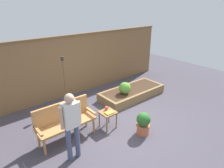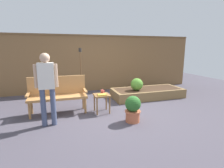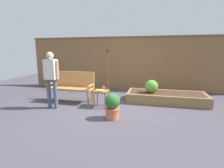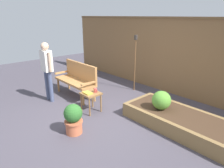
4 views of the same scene
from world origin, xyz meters
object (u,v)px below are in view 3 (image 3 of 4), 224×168
garden_bench (71,84)px  shrub_near_bench (152,86)px  book_on_table (100,90)px  person_by_bench (51,75)px  potted_boxwood (112,106)px  tiki_torch (108,63)px  side_table (101,93)px  cup_on_table (104,88)px

garden_bench → shrub_near_bench: (2.47, 0.48, -0.04)m
book_on_table → person_by_bench: 1.39m
garden_bench → person_by_bench: size_ratio=0.92×
potted_boxwood → tiki_torch: (-0.81, 2.64, 0.82)m
shrub_near_bench → side_table: bearing=-149.3°
tiki_torch → book_on_table: bearing=-81.9°
garden_bench → book_on_table: (1.07, -0.42, -0.05)m
tiki_torch → person_by_bench: bearing=-113.8°
garden_bench → potted_boxwood: 1.98m
shrub_near_bench → person_by_bench: 2.98m
side_table → book_on_table: book_on_table is taller
book_on_table → potted_boxwood: (0.53, -0.72, -0.18)m
cup_on_table → shrub_near_bench: shrub_near_bench is taller
tiki_torch → person_by_bench: 2.49m
person_by_bench → shrub_near_bench: bearing=25.1°
side_table → shrub_near_bench: (1.38, 0.82, 0.10)m
potted_boxwood → shrub_near_bench: size_ratio=1.52×
shrub_near_bench → tiki_torch: bearing=148.6°
potted_boxwood → shrub_near_bench: bearing=62.0°
garden_bench → person_by_bench: 0.88m
book_on_table → person_by_bench: bearing=-163.8°
person_by_bench → side_table: bearing=18.5°
garden_bench → side_table: bearing=-17.3°
cup_on_table → person_by_bench: (-1.33, -0.54, 0.41)m
garden_bench → cup_on_table: size_ratio=12.50×
side_table → person_by_bench: (-1.29, -0.43, 0.54)m
tiki_torch → person_by_bench: tiki_torch is taller
person_by_bench → potted_boxwood: bearing=-11.6°
garden_bench → side_table: garden_bench is taller
book_on_table → potted_boxwood: 0.91m
cup_on_table → book_on_table: cup_on_table is taller
side_table → person_by_bench: 1.46m
potted_boxwood → person_by_bench: bearing=168.4°
shrub_near_bench → tiki_torch: (-1.67, 1.02, 0.64)m
side_table → shrub_near_bench: 1.61m
book_on_table → person_by_bench: size_ratio=0.14×
book_on_table → shrub_near_bench: size_ratio=0.56×
person_by_bench → cup_on_table: bearing=22.0°
potted_boxwood → person_by_bench: size_ratio=0.39×
book_on_table → shrub_near_bench: shrub_near_bench is taller
garden_bench → potted_boxwood: garden_bench is taller
shrub_near_bench → person_by_bench: size_ratio=0.26×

